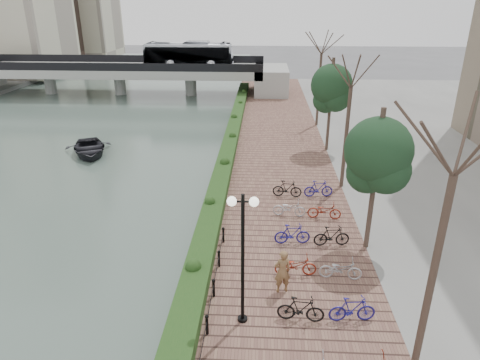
{
  "coord_description": "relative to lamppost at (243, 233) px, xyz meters",
  "views": [
    {
      "loc": [
        3.15,
        -8.31,
        10.97
      ],
      "look_at": [
        1.95,
        13.01,
        2.0
      ],
      "focal_mm": 32.0,
      "sensor_mm": 36.0,
      "label": 1
    }
  ],
  "objects": [
    {
      "name": "chain_fence",
      "position": [
        -1.16,
        -1.75,
        -3.19
      ],
      "size": [
        0.1,
        14.1,
        0.7
      ],
      "color": "black",
      "rests_on": "promenade"
    },
    {
      "name": "pedestrian",
      "position": [
        1.44,
        1.73,
        -2.63
      ],
      "size": [
        0.76,
        0.62,
        1.82
      ],
      "primitive_type": "imported",
      "rotation": [
        0.0,
        0.0,
        3.45
      ],
      "color": "brown",
      "rests_on": "promenade"
    },
    {
      "name": "street_trees",
      "position": [
        5.44,
        8.93,
        -0.35
      ],
      "size": [
        3.2,
        37.12,
        6.8
      ],
      "color": "#3E2B24",
      "rests_on": "promenade"
    },
    {
      "name": "promenade",
      "position": [
        1.44,
        13.75,
        -3.79
      ],
      "size": [
        8.0,
        75.0,
        0.5
      ],
      "primitive_type": "cube",
      "color": "brown",
      "rests_on": "ground"
    },
    {
      "name": "river_water",
      "position": [
        -17.56,
        21.25,
        -4.03
      ],
      "size": [
        30.0,
        130.0,
        0.02
      ],
      "primitive_type": "cube",
      "color": "#4E6157",
      "rests_on": "ground"
    },
    {
      "name": "hedge",
      "position": [
        -1.96,
        16.25,
        -3.24
      ],
      "size": [
        1.1,
        56.0,
        0.6
      ],
      "primitive_type": "cube",
      "color": "#173A15",
      "rests_on": "promenade"
    },
    {
      "name": "lamppost",
      "position": [
        0.0,
        0.0,
        0.0
      ],
      "size": [
        1.02,
        0.32,
        4.91
      ],
      "color": "black",
      "rests_on": "promenade"
    },
    {
      "name": "boat",
      "position": [
        -12.72,
        18.34,
        -3.51
      ],
      "size": [
        5.26,
        5.96,
        1.02
      ],
      "primitive_type": "imported",
      "rotation": [
        0.0,
        0.0,
        0.43
      ],
      "color": "black",
      "rests_on": "river_water"
    },
    {
      "name": "bridge",
      "position": [
        -15.72,
        41.25,
        -0.67
      ],
      "size": [
        36.0,
        10.77,
        6.5
      ],
      "color": "#9D9D98",
      "rests_on": "ground"
    },
    {
      "name": "bicycle_parking",
      "position": [
        2.94,
        3.94,
        -3.07
      ],
      "size": [
        2.4,
        14.69,
        1.0
      ],
      "color": "#BABBBF",
      "rests_on": "promenade"
    }
  ]
}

